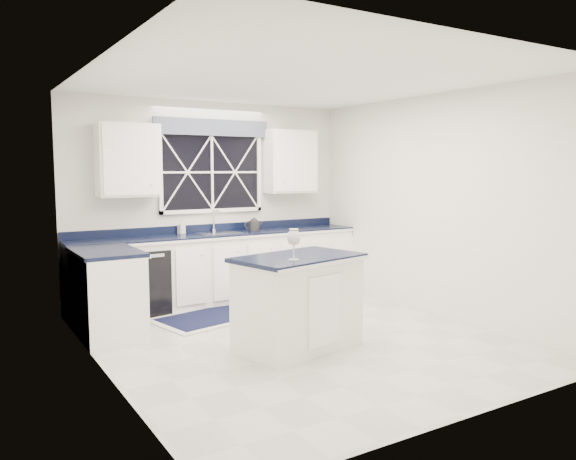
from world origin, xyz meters
TOP-DOWN VIEW (x-y plane):
  - ground at (0.00, 0.00)m, footprint 4.50×4.50m
  - back_wall at (0.00, 2.25)m, footprint 4.00×0.10m
  - base_cabinets at (-0.33, 1.78)m, footprint 3.99×1.60m
  - countertop at (0.00, 1.95)m, footprint 3.98×0.64m
  - dishwasher at (-1.10, 1.95)m, footprint 0.60×0.58m
  - window at (0.00, 2.20)m, footprint 1.65×0.09m
  - upper_cabinets at (0.00, 2.08)m, footprint 3.10×0.34m
  - faucet at (0.00, 2.14)m, footprint 0.05×0.20m
  - island at (-0.17, -0.25)m, footprint 1.39×1.01m
  - rug at (-0.41, 1.27)m, footprint 1.58×1.15m
  - kettle at (0.53, 2.00)m, footprint 0.26×0.19m
  - wine_glass at (-0.35, -0.46)m, footprint 0.13×0.13m
  - soap_bottle at (-0.47, 2.16)m, footprint 0.10×0.10m

SIDE VIEW (x-z plane):
  - ground at x=0.00m, z-range 0.00..0.00m
  - rug at x=-0.41m, z-range 0.00..0.02m
  - dishwasher at x=-1.10m, z-range 0.00..0.82m
  - base_cabinets at x=-0.33m, z-range 0.00..0.90m
  - island at x=-0.17m, z-range 0.00..0.94m
  - countertop at x=0.00m, z-range 0.90..0.94m
  - kettle at x=0.53m, z-range 0.93..1.12m
  - soap_bottle at x=-0.47m, z-range 0.94..1.12m
  - faucet at x=0.00m, z-range 0.95..1.25m
  - wine_glass at x=-0.35m, z-range 0.99..1.29m
  - back_wall at x=0.00m, z-range 0.00..2.70m
  - window at x=0.00m, z-range 1.20..2.46m
  - upper_cabinets at x=0.00m, z-range 1.45..2.35m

